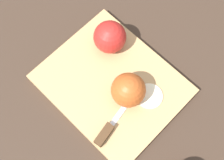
{
  "coord_description": "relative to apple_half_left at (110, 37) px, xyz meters",
  "views": [
    {
      "loc": [
        0.21,
        -0.17,
        0.75
      ],
      "look_at": [
        0.0,
        0.0,
        0.04
      ],
      "focal_mm": 50.0,
      "sensor_mm": 36.0,
      "label": 1
    }
  ],
  "objects": [
    {
      "name": "knife",
      "position": [
        0.18,
        -0.15,
        -0.03
      ],
      "size": [
        0.05,
        0.13,
        0.02
      ],
      "rotation": [
        0.0,
        0.0,
        1.87
      ],
      "color": "silver",
      "rests_on": "cutting_board"
    },
    {
      "name": "apple_half_right",
      "position": [
        0.14,
        -0.05,
        -0.0
      ],
      "size": [
        0.08,
        0.08,
        0.08
      ],
      "rotation": [
        0.0,
        0.0,
        5.91
      ],
      "color": "#AD4C1E",
      "rests_on": "cutting_board"
    },
    {
      "name": "apple_slice",
      "position": [
        0.17,
        -0.01,
        -0.04
      ],
      "size": [
        0.07,
        0.07,
        0.0
      ],
      "color": "beige",
      "rests_on": "cutting_board"
    },
    {
      "name": "apple_half_left",
      "position": [
        0.0,
        0.0,
        0.0
      ],
      "size": [
        0.08,
        0.08,
        0.08
      ],
      "rotation": [
        0.0,
        0.0,
        2.7
      ],
      "color": "red",
      "rests_on": "cutting_board"
    },
    {
      "name": "ground_plane",
      "position": [
        0.09,
        -0.06,
        -0.06
      ],
      "size": [
        4.0,
        4.0,
        0.0
      ],
      "primitive_type": "plane",
      "color": "#38281E"
    },
    {
      "name": "cutting_board",
      "position": [
        0.09,
        -0.06,
        -0.05
      ],
      "size": [
        0.37,
        0.32,
        0.02
      ],
      "color": "tan",
      "rests_on": "ground_plane"
    }
  ]
}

